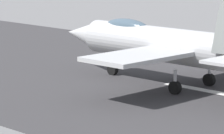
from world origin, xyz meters
The scene contains 3 objects.
ground_plane centered at (0.00, 0.00, 0.00)m, with size 400.00×400.00×0.00m, color slate.
runway_strip centered at (-0.02, 0.00, 0.01)m, with size 240.00×26.00×0.02m.
fighter_jet centered at (2.95, 0.40, 2.51)m, with size 16.59×13.60×5.71m.
Camera 1 is at (-23.48, 31.02, 8.40)m, focal length 109.70 mm.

